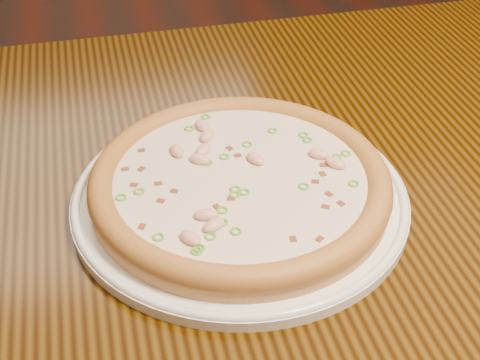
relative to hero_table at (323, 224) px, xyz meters
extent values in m
plane|color=black|center=(-0.13, 0.49, -0.65)|extent=(9.00, 9.00, 0.00)
cube|color=black|center=(0.00, 0.00, 0.08)|extent=(1.20, 0.80, 0.04)
cylinder|color=white|center=(-0.12, -0.05, 0.10)|extent=(0.36, 0.36, 0.01)
torus|color=white|center=(-0.12, -0.05, 0.11)|extent=(0.36, 0.36, 0.01)
cylinder|color=tan|center=(-0.12, -0.05, 0.12)|extent=(0.32, 0.32, 0.02)
torus|color=#B98039|center=(-0.12, -0.05, 0.13)|extent=(0.32, 0.32, 0.03)
cylinder|color=beige|center=(-0.12, -0.05, 0.13)|extent=(0.27, 0.27, 0.00)
ellipsoid|color=#F2B29E|center=(-0.15, 0.00, 0.14)|extent=(0.03, 0.03, 0.01)
ellipsoid|color=#F2B29E|center=(-0.16, -0.01, 0.14)|extent=(0.03, 0.03, 0.01)
ellipsoid|color=#F2B29E|center=(-0.19, -0.14, 0.14)|extent=(0.02, 0.03, 0.01)
ellipsoid|color=#F2B29E|center=(-0.10, -0.03, 0.14)|extent=(0.02, 0.03, 0.01)
ellipsoid|color=#F2B29E|center=(-0.18, 0.01, 0.14)|extent=(0.02, 0.03, 0.01)
ellipsoid|color=#F2B29E|center=(-0.03, -0.04, 0.14)|extent=(0.03, 0.03, 0.01)
ellipsoid|color=#F2B29E|center=(-0.02, -0.06, 0.14)|extent=(0.03, 0.03, 0.01)
ellipsoid|color=#F2B29E|center=(-0.14, 0.03, 0.14)|extent=(0.03, 0.03, 0.01)
ellipsoid|color=#F2B29E|center=(-0.16, -0.12, 0.14)|extent=(0.03, 0.02, 0.01)
ellipsoid|color=#F2B29E|center=(-0.14, 0.05, 0.14)|extent=(0.02, 0.03, 0.01)
ellipsoid|color=#F2B29E|center=(-0.17, -0.11, 0.14)|extent=(0.03, 0.02, 0.01)
cube|color=maroon|center=(-0.11, -0.01, 0.13)|extent=(0.01, 0.01, 0.00)
cube|color=maroon|center=(-0.09, -0.16, 0.13)|extent=(0.01, 0.01, 0.00)
cube|color=maroon|center=(-0.19, -0.06, 0.13)|extent=(0.01, 0.01, 0.00)
cube|color=maroon|center=(-0.21, -0.04, 0.13)|extent=(0.01, 0.01, 0.00)
cube|color=maroon|center=(-0.15, -0.09, 0.13)|extent=(0.01, 0.01, 0.00)
cube|color=maroon|center=(-0.03, -0.07, 0.13)|extent=(0.01, 0.01, 0.00)
cube|color=maroon|center=(-0.21, -0.07, 0.13)|extent=(0.01, 0.01, 0.00)
cube|color=maroon|center=(-0.03, -0.05, 0.13)|extent=(0.01, 0.01, 0.00)
cube|color=maroon|center=(-0.24, -0.01, 0.13)|extent=(0.01, 0.01, 0.00)
cube|color=maroon|center=(-0.04, -0.10, 0.13)|extent=(0.01, 0.01, 0.00)
cube|color=maroon|center=(-0.05, -0.08, 0.13)|extent=(0.01, 0.01, 0.00)
cube|color=maroon|center=(-0.14, 0.06, 0.13)|extent=(0.01, 0.01, 0.00)
cube|color=maroon|center=(-0.22, -0.01, 0.13)|extent=(0.01, 0.01, 0.00)
cube|color=maroon|center=(-0.05, -0.12, 0.13)|extent=(0.01, 0.01, 0.00)
cube|color=maroon|center=(-0.23, -0.11, 0.13)|extent=(0.01, 0.01, 0.00)
cube|color=maroon|center=(-0.23, -0.04, 0.13)|extent=(0.01, 0.01, 0.00)
cube|color=maroon|center=(-0.07, -0.16, 0.13)|extent=(0.01, 0.01, 0.00)
cube|color=maroon|center=(-0.14, -0.08, 0.13)|extent=(0.01, 0.01, 0.00)
cube|color=maroon|center=(-0.12, 0.00, 0.13)|extent=(0.01, 0.01, 0.00)
cube|color=maroon|center=(-0.22, 0.02, 0.13)|extent=(0.01, 0.01, 0.00)
cube|color=maroon|center=(-0.03, -0.12, 0.13)|extent=(0.01, 0.01, 0.00)
torus|color=#5BA62B|center=(-0.17, -0.14, 0.13)|extent=(0.02, 0.02, 0.00)
torus|color=#5BA62B|center=(-0.22, -0.13, 0.13)|extent=(0.02, 0.02, 0.00)
torus|color=#5BA62B|center=(-0.18, -0.15, 0.13)|extent=(0.01, 0.01, 0.00)
torus|color=#5BA62B|center=(-0.15, -0.10, 0.13)|extent=(0.01, 0.01, 0.00)
torus|color=#5BA62B|center=(-0.12, -0.08, 0.13)|extent=(0.02, 0.02, 0.00)
torus|color=#5BA62B|center=(-0.01, -0.04, 0.13)|extent=(0.02, 0.02, 0.00)
torus|color=#5BA62B|center=(0.00, -0.04, 0.13)|extent=(0.02, 0.02, 0.00)
torus|color=#5BA62B|center=(-0.15, -0.02, 0.13)|extent=(0.02, 0.02, 0.00)
torus|color=#5BA62B|center=(-0.03, 0.01, 0.13)|extent=(0.02, 0.02, 0.00)
torus|color=#5BA62B|center=(-0.03, 0.00, 0.13)|extent=(0.02, 0.02, 0.00)
torus|color=#5BA62B|center=(-0.13, -0.01, 0.13)|extent=(0.02, 0.02, 0.00)
torus|color=#5BA62B|center=(-0.16, 0.05, 0.13)|extent=(0.02, 0.02, 0.00)
torus|color=#5BA62B|center=(-0.19, -0.15, 0.13)|extent=(0.02, 0.02, 0.00)
torus|color=#5BA62B|center=(-0.14, -0.13, 0.13)|extent=(0.02, 0.02, 0.00)
torus|color=#5BA62B|center=(-0.06, -0.08, 0.13)|extent=(0.01, 0.01, 0.00)
torus|color=#5BA62B|center=(-0.15, -0.12, 0.13)|extent=(0.02, 0.02, 0.00)
torus|color=#5BA62B|center=(-0.13, 0.07, 0.13)|extent=(0.01, 0.01, 0.00)
torus|color=#5BA62B|center=(-0.23, -0.05, 0.13)|extent=(0.02, 0.02, 0.00)
torus|color=#5BA62B|center=(-0.06, 0.03, 0.13)|extent=(0.01, 0.01, 0.00)
torus|color=#5BA62B|center=(-0.13, -0.08, 0.13)|extent=(0.02, 0.02, 0.00)
torus|color=#5BA62B|center=(-0.14, 0.04, 0.13)|extent=(0.02, 0.02, 0.00)
torus|color=#5BA62B|center=(-0.01, -0.09, 0.13)|extent=(0.01, 0.01, 0.00)
torus|color=#5BA62B|center=(-0.13, -0.07, 0.13)|extent=(0.02, 0.02, 0.00)
torus|color=#5BA62B|center=(-0.10, 0.01, 0.13)|extent=(0.02, 0.02, 0.00)
torus|color=#5BA62B|center=(-0.25, -0.06, 0.13)|extent=(0.02, 0.02, 0.00)
camera|label=1|loc=(-0.25, -0.60, 0.56)|focal=50.00mm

